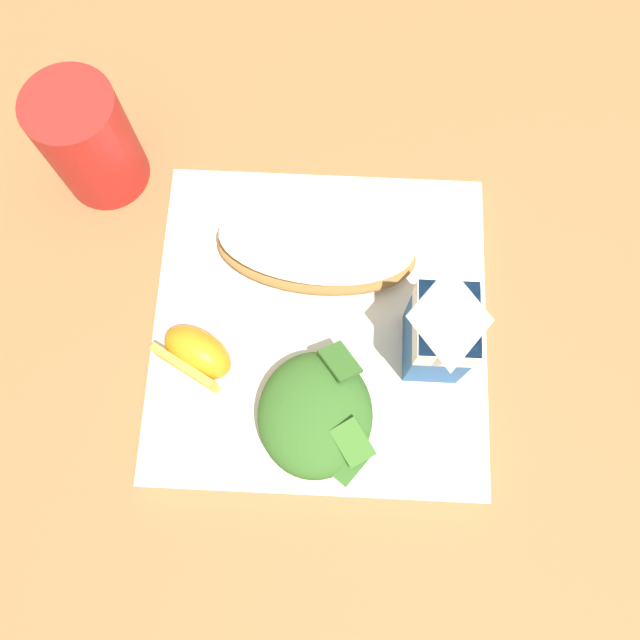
{
  "coord_description": "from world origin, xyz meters",
  "views": [
    {
      "loc": [
        0.15,
        0.01,
        0.53
      ],
      "look_at": [
        0.0,
        0.0,
        0.03
      ],
      "focal_mm": 35.63,
      "sensor_mm": 36.0,
      "label": 1
    }
  ],
  "objects_px": {
    "milk_carton": "(442,330)",
    "green_salad_pile": "(315,414)",
    "orange_wedge_front": "(196,354)",
    "drinking_red_cup": "(89,142)",
    "cheesy_pizza_bread": "(316,248)",
    "white_plate": "(320,326)"
  },
  "relations": [
    {
      "from": "milk_carton",
      "to": "green_salad_pile",
      "type": "bearing_deg",
      "value": -56.1
    },
    {
      "from": "orange_wedge_front",
      "to": "drinking_red_cup",
      "type": "relative_size",
      "value": 0.65
    },
    {
      "from": "cheesy_pizza_bread",
      "to": "drinking_red_cup",
      "type": "height_order",
      "value": "drinking_red_cup"
    },
    {
      "from": "white_plate",
      "to": "milk_carton",
      "type": "distance_m",
      "value": 0.12
    },
    {
      "from": "white_plate",
      "to": "green_salad_pile",
      "type": "xyz_separation_m",
      "value": [
        0.08,
        0.0,
        0.03
      ]
    },
    {
      "from": "milk_carton",
      "to": "drinking_red_cup",
      "type": "bearing_deg",
      "value": -118.35
    },
    {
      "from": "cheesy_pizza_bread",
      "to": "milk_carton",
      "type": "xyz_separation_m",
      "value": [
        0.08,
        0.1,
        0.04
      ]
    },
    {
      "from": "orange_wedge_front",
      "to": "drinking_red_cup",
      "type": "height_order",
      "value": "drinking_red_cup"
    },
    {
      "from": "cheesy_pizza_bread",
      "to": "milk_carton",
      "type": "height_order",
      "value": "milk_carton"
    },
    {
      "from": "orange_wedge_front",
      "to": "drinking_red_cup",
      "type": "bearing_deg",
      "value": -149.03
    },
    {
      "from": "green_salad_pile",
      "to": "orange_wedge_front",
      "type": "xyz_separation_m",
      "value": [
        -0.04,
        -0.1,
        -0.0
      ]
    },
    {
      "from": "white_plate",
      "to": "cheesy_pizza_bread",
      "type": "bearing_deg",
      "value": -174.48
    },
    {
      "from": "white_plate",
      "to": "milk_carton",
      "type": "height_order",
      "value": "milk_carton"
    },
    {
      "from": "orange_wedge_front",
      "to": "milk_carton",
      "type": "bearing_deg",
      "value": 95.43
    },
    {
      "from": "white_plate",
      "to": "cheesy_pizza_bread",
      "type": "relative_size",
      "value": 1.6
    },
    {
      "from": "orange_wedge_front",
      "to": "drinking_red_cup",
      "type": "distance_m",
      "value": 0.21
    },
    {
      "from": "green_salad_pile",
      "to": "orange_wedge_front",
      "type": "bearing_deg",
      "value": -114.04
    },
    {
      "from": "cheesy_pizza_bread",
      "to": "orange_wedge_front",
      "type": "distance_m",
      "value": 0.13
    },
    {
      "from": "white_plate",
      "to": "orange_wedge_front",
      "type": "relative_size",
      "value": 4.0
    },
    {
      "from": "cheesy_pizza_bread",
      "to": "milk_carton",
      "type": "distance_m",
      "value": 0.13
    },
    {
      "from": "green_salad_pile",
      "to": "milk_carton",
      "type": "distance_m",
      "value": 0.12
    },
    {
      "from": "cheesy_pizza_bread",
      "to": "green_salad_pile",
      "type": "distance_m",
      "value": 0.14
    }
  ]
}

